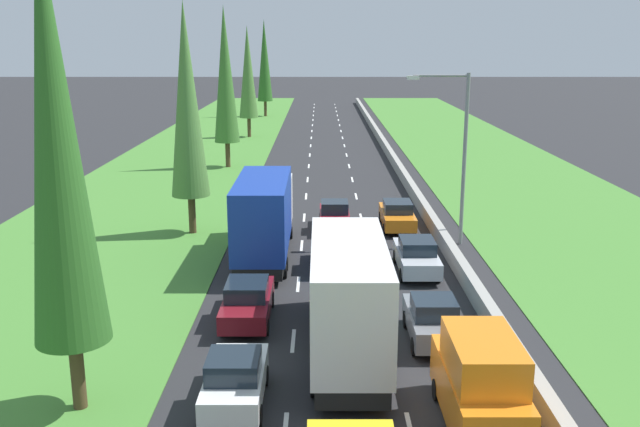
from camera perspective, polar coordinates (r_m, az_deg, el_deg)
name	(u,v)px	position (r m, az deg, el deg)	size (l,w,h in m)	color
ground_plane	(331,160)	(63.11, 0.91, 4.39)	(300.00, 300.00, 0.00)	#28282B
grass_verge_left	(192,160)	(64.21, -10.49, 4.34)	(14.00, 140.00, 0.04)	#478433
grass_verge_right	(489,160)	(64.89, 13.72, 4.28)	(14.00, 140.00, 0.04)	#478433
median_barrier	(394,156)	(63.37, 6.09, 4.74)	(0.44, 120.00, 0.85)	#9E9B93
lane_markings	(331,160)	(63.11, 0.91, 4.40)	(3.64, 116.00, 0.01)	white
orange_van_right_lane	(482,383)	(20.15, 13.19, -13.41)	(1.96, 4.90, 2.82)	orange
white_box_truck_centre_lane	(350,294)	(23.80, 2.46, -6.59)	(2.46, 9.40, 4.18)	black
grey_hatchback_right_lane	(435,320)	(25.47, 9.41, -8.62)	(1.74, 3.90, 1.72)	slate
yellow_hatchback_centre_lane	(334,251)	(33.09, 1.17, -3.07)	(1.74, 3.90, 1.72)	yellow
white_hatchback_left_lane	(237,380)	(21.17, -6.81, -13.42)	(1.74, 3.90, 1.72)	white
maroon_sedan_left_lane	(250,301)	(27.07, -5.79, -7.16)	(1.82, 4.50, 1.64)	maroon
maroon_hatchback_centre_lane	(337,215)	(39.69, 1.39, -0.16)	(1.74, 3.90, 1.72)	maroon
blue_box_truck_left_lane	(267,215)	(34.32, -4.39, -0.15)	(2.46, 9.40, 4.18)	black
silver_sedan_right_lane	(419,256)	(32.71, 8.14, -3.46)	(1.82, 4.50, 1.64)	silver
orange_sedan_right_lane	(400,215)	(40.16, 6.56, -0.12)	(1.82, 4.50, 1.64)	orange
poplar_tree_nearest	(59,138)	(19.97, -20.70, 5.79)	(2.15, 2.15, 13.92)	#4C3823
poplar_tree_second	(189,101)	(38.49, -10.69, 9.07)	(2.12, 2.12, 12.69)	#4C3823
poplar_tree_third	(228,75)	(59.31, -7.59, 11.22)	(2.14, 2.14, 13.46)	#4C3823
poplar_tree_fourth	(250,72)	(78.39, -5.75, 11.47)	(2.11, 2.11, 12.22)	#4C3823
poplar_tree_fifth	(267,61)	(100.30, -4.38, 12.42)	(2.14, 2.14, 13.53)	#4C3823
street_light_mast	(461,147)	(36.66, 11.51, 5.39)	(3.20, 0.28, 9.00)	gray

